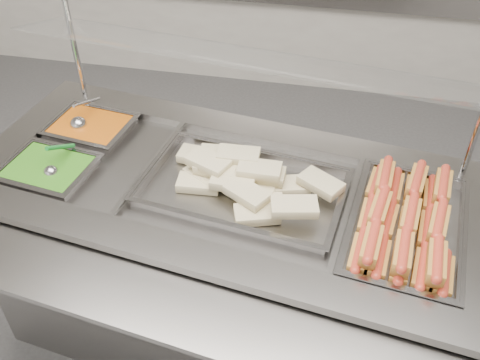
% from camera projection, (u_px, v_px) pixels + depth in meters
% --- Properties ---
extents(steam_counter, '(1.80, 0.99, 0.82)m').
position_uv_depth(steam_counter, '(228.00, 266.00, 1.98)').
color(steam_counter, slate).
rests_on(steam_counter, ground).
extents(tray_rail, '(1.65, 0.56, 0.05)m').
position_uv_depth(tray_rail, '(165.00, 302.00, 1.41)').
color(tray_rail, gray).
rests_on(tray_rail, steam_counter).
extents(sneeze_guard, '(1.52, 0.48, 0.40)m').
position_uv_depth(sneeze_guard, '(248.00, 61.00, 1.64)').
color(sneeze_guard, '#B9B9BD').
rests_on(sneeze_guard, steam_counter).
extents(pan_hotdogs, '(0.38, 0.54, 0.09)m').
position_uv_depth(pan_hotdogs, '(405.00, 233.00, 1.59)').
color(pan_hotdogs, gray).
rests_on(pan_hotdogs, steam_counter).
extents(pan_wraps, '(0.66, 0.45, 0.06)m').
position_uv_depth(pan_wraps, '(243.00, 191.00, 1.72)').
color(pan_wraps, gray).
rests_on(pan_wraps, steam_counter).
extents(pan_beans, '(0.30, 0.26, 0.09)m').
position_uv_depth(pan_beans, '(92.00, 133.00, 1.99)').
color(pan_beans, gray).
rests_on(pan_beans, steam_counter).
extents(pan_peas, '(0.30, 0.26, 0.09)m').
position_uv_depth(pan_peas, '(50.00, 176.00, 1.80)').
color(pan_peas, gray).
rests_on(pan_peas, steam_counter).
extents(hotdogs_in_buns, '(0.31, 0.50, 0.11)m').
position_uv_depth(hotdogs_in_buns, '(404.00, 223.00, 1.56)').
color(hotdogs_in_buns, '#9F6B21').
rests_on(hotdogs_in_buns, pan_hotdogs).
extents(tortilla_wraps, '(0.57, 0.34, 0.09)m').
position_uv_depth(tortilla_wraps, '(243.00, 179.00, 1.70)').
color(tortilla_wraps, '#C2B582').
rests_on(tortilla_wraps, pan_wraps).
extents(ladle, '(0.06, 0.18, 0.12)m').
position_uv_depth(ladle, '(79.00, 123.00, 1.96)').
color(ladle, '#AEADB2').
rests_on(ladle, pan_beans).
extents(serving_spoon, '(0.05, 0.16, 0.12)m').
position_uv_depth(serving_spoon, '(53.00, 168.00, 1.76)').
color(serving_spoon, '#AEADB2').
rests_on(serving_spoon, pan_peas).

